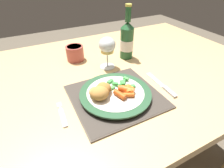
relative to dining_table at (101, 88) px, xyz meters
name	(u,v)px	position (x,y,z in m)	size (l,w,h in m)	color
ground_plane	(105,164)	(0.00, 0.00, -0.66)	(6.00, 6.00, 0.00)	brown
dining_table	(101,88)	(0.00, 0.00, 0.00)	(1.57, 0.94, 0.74)	tan
placemat	(116,96)	(-0.02, -0.17, 0.08)	(0.32, 0.30, 0.01)	brown
dinner_plate	(115,94)	(-0.02, -0.17, 0.09)	(0.26, 0.26, 0.02)	silver
breaded_croquettes	(101,91)	(-0.07, -0.17, 0.12)	(0.10, 0.10, 0.05)	#B77F3D
green_beans_pile	(121,84)	(0.02, -0.15, 0.11)	(0.10, 0.09, 0.02)	#338438
glazed_carrots	(126,91)	(0.01, -0.20, 0.11)	(0.08, 0.07, 0.02)	orange
fork	(63,116)	(-0.22, -0.18, 0.08)	(0.02, 0.12, 0.01)	silver
table_knife	(163,86)	(0.18, -0.21, 0.08)	(0.03, 0.18, 0.01)	silver
wine_glass	(107,47)	(0.05, 0.04, 0.18)	(0.07, 0.07, 0.15)	silver
bottle	(127,40)	(0.19, 0.09, 0.17)	(0.07, 0.07, 0.26)	#23562D
drinking_cup	(75,53)	(-0.06, 0.18, 0.12)	(0.09, 0.09, 0.07)	#B24C42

